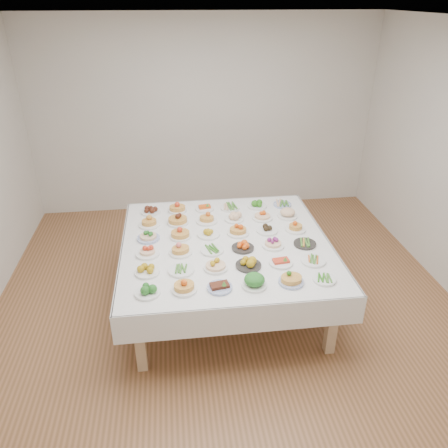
{
  "coord_description": "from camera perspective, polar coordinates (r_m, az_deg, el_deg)",
  "views": [
    {
      "loc": [
        -0.51,
        -3.8,
        2.99
      ],
      "look_at": [
        -0.01,
        0.15,
        0.88
      ],
      "focal_mm": 35.0,
      "sensor_mm": 36.0,
      "label": 1
    }
  ],
  "objects": [
    {
      "name": "dish_23",
      "position": [
        4.7,
        9.34,
        -0.3
      ],
      "size": [
        0.22,
        0.22,
        0.12
      ],
      "color": "white",
      "rests_on": "display_table"
    },
    {
      "name": "dish_18",
      "position": [
        4.53,
        -9.89,
        -1.31
      ],
      "size": [
        0.23,
        0.23,
        0.13
      ],
      "color": "#4C66B2",
      "rests_on": "display_table"
    },
    {
      "name": "room_envelope",
      "position": [
        4.01,
        0.47,
        11.1
      ],
      "size": [
        5.02,
        5.02,
        2.81
      ],
      "color": "#98623F",
      "rests_on": "ground"
    },
    {
      "name": "dish_34",
      "position": [
        5.17,
        4.35,
        2.7
      ],
      "size": [
        0.23,
        0.23,
        0.1
      ],
      "color": "white",
      "rests_on": "display_table"
    },
    {
      "name": "dish_35",
      "position": [
        5.25,
        7.62,
        2.64
      ],
      "size": [
        0.21,
        0.21,
        0.05
      ],
      "color": "#4C66B2",
      "rests_on": "display_table"
    },
    {
      "name": "dish_0",
      "position": [
        3.75,
        -10.01,
        -8.39
      ],
      "size": [
        0.22,
        0.22,
        0.1
      ],
      "color": "white",
      "rests_on": "display_table"
    },
    {
      "name": "dish_5",
      "position": [
        3.96,
        12.96,
        -7.0
      ],
      "size": [
        0.2,
        0.2,
        0.05
      ],
      "color": "white",
      "rests_on": "display_table"
    },
    {
      "name": "dish_31",
      "position": [
        5.07,
        -6.12,
        2.3
      ],
      "size": [
        0.21,
        0.21,
        0.13
      ],
      "color": "white",
      "rests_on": "display_table"
    },
    {
      "name": "dish_10",
      "position": [
        4.11,
        7.45,
        -4.76
      ],
      "size": [
        0.22,
        0.22,
        0.09
      ],
      "color": "white",
      "rests_on": "display_table"
    },
    {
      "name": "dish_4",
      "position": [
        3.85,
        8.81,
        -6.83
      ],
      "size": [
        0.22,
        0.22,
        0.14
      ],
      "color": "#4C66B2",
      "rests_on": "display_table"
    },
    {
      "name": "dish_32",
      "position": [
        5.1,
        -2.55,
        2.22
      ],
      "size": [
        0.22,
        0.22,
        0.09
      ],
      "color": "white",
      "rests_on": "display_table"
    },
    {
      "name": "dish_26",
      "position": [
        4.8,
        -2.28,
        0.91
      ],
      "size": [
        0.23,
        0.23,
        0.13
      ],
      "color": "white",
      "rests_on": "display_table"
    },
    {
      "name": "dish_30",
      "position": [
        5.08,
        -9.56,
        1.87
      ],
      "size": [
        0.22,
        0.22,
        0.1
      ],
      "color": "white",
      "rests_on": "display_table"
    },
    {
      "name": "dish_11",
      "position": [
        4.2,
        11.57,
        -4.64
      ],
      "size": [
        0.23,
        0.23,
        0.05
      ],
      "color": "white",
      "rests_on": "display_table"
    },
    {
      "name": "dish_28",
      "position": [
        4.89,
        5.05,
        1.33
      ],
      "size": [
        0.24,
        0.24,
        0.13
      ],
      "color": "white",
      "rests_on": "display_table"
    },
    {
      "name": "dish_13",
      "position": [
        4.24,
        -5.72,
        -3.04
      ],
      "size": [
        0.25,
        0.25,
        0.15
      ],
      "color": "white",
      "rests_on": "display_table"
    },
    {
      "name": "dish_14",
      "position": [
        4.27,
        -1.57,
        -3.33
      ],
      "size": [
        0.24,
        0.23,
        0.06
      ],
      "color": "white",
      "rests_on": "display_table"
    },
    {
      "name": "dish_2",
      "position": [
        3.75,
        -0.58,
        -8.0
      ],
      "size": [
        0.22,
        0.22,
        0.1
      ],
      "color": "#4C66B2",
      "rests_on": "display_table"
    },
    {
      "name": "dish_29",
      "position": [
        4.96,
        8.31,
        1.53
      ],
      "size": [
        0.22,
        0.22,
        0.13
      ],
      "color": "white",
      "rests_on": "display_table"
    },
    {
      "name": "dish_6",
      "position": [
        4.01,
        -10.02,
        -5.79
      ],
      "size": [
        0.22,
        0.22,
        0.1
      ],
      "color": "white",
      "rests_on": "display_table"
    },
    {
      "name": "dish_27",
      "position": [
        4.85,
        1.33,
        0.94
      ],
      "size": [
        0.21,
        0.21,
        0.09
      ],
      "color": "white",
      "rests_on": "display_table"
    },
    {
      "name": "dish_7",
      "position": [
        4.0,
        -5.63,
        -5.93
      ],
      "size": [
        0.24,
        0.24,
        0.05
      ],
      "color": "white",
      "rests_on": "display_table"
    },
    {
      "name": "display_table",
      "position": [
        4.48,
        0.24,
        -3.14
      ],
      "size": [
        2.11,
        2.11,
        0.75
      ],
      "color": "white",
      "rests_on": "ground"
    },
    {
      "name": "dish_22",
      "position": [
        4.64,
        5.66,
        -0.54
      ],
      "size": [
        0.22,
        0.22,
        0.1
      ],
      "color": "white",
      "rests_on": "display_table"
    },
    {
      "name": "dish_8",
      "position": [
        3.99,
        -1.1,
        -5.14
      ],
      "size": [
        0.22,
        0.22,
        0.13
      ],
      "color": "white",
      "rests_on": "display_table"
    },
    {
      "name": "dish_24",
      "position": [
        4.79,
        -9.78,
        0.52
      ],
      "size": [
        0.25,
        0.24,
        0.15
      ],
      "color": "white",
      "rests_on": "display_table"
    },
    {
      "name": "dish_3",
      "position": [
        3.78,
        3.99,
        -7.29
      ],
      "size": [
        0.22,
        0.22,
        0.14
      ],
      "color": "white",
      "rests_on": "display_table"
    },
    {
      "name": "dish_33",
      "position": [
        5.12,
        0.78,
        2.25
      ],
      "size": [
        0.22,
        0.22,
        0.06
      ],
      "color": "white",
      "rests_on": "display_table"
    },
    {
      "name": "dish_19",
      "position": [
        4.51,
        -5.75,
        -1.02
      ],
      "size": [
        0.22,
        0.22,
        0.14
      ],
      "color": "white",
      "rests_on": "display_table"
    },
    {
      "name": "dish_1",
      "position": [
        3.73,
        -5.24,
        -7.83
      ],
      "size": [
        0.23,
        0.22,
        0.14
      ],
      "color": "white",
      "rests_on": "display_table"
    },
    {
      "name": "dish_9",
      "position": [
        4.04,
        3.22,
        -4.96
      ],
      "size": [
        0.23,
        0.23,
        0.11
      ],
      "color": "#2C2927",
      "rests_on": "display_table"
    },
    {
      "name": "dish_16",
      "position": [
        4.37,
        6.43,
        -2.33
      ],
      "size": [
        0.22,
        0.22,
        0.12
      ],
      "color": "white",
      "rests_on": "display_table"
    },
    {
      "name": "dish_17",
      "position": [
        4.46,
        10.53,
        -2.43
      ],
      "size": [
        0.22,
        0.22,
        0.06
      ],
      "color": "#2C2927",
      "rests_on": "display_table"
    },
    {
      "name": "dish_20",
      "position": [
        4.55,
        -2.05,
        -1.07
      ],
      "size": [
        0.23,
        0.23,
        0.09
      ],
      "color": "white",
      "rests_on": "display_table"
    },
    {
      "name": "dish_21",
      "position": [
        4.56,
        1.85,
        -0.51
      ],
      "size": [
        0.23,
        0.23,
        0.15
      ],
      "color": "white",
      "rests_on": "display_table"
    },
    {
      "name": "dish_25",
      "position": [
        4.79,
        -6.08,
        0.86
      ],
      "size": [
        0.23,
        0.23,
        0.15
      ],
      "color": "white",
      "rests_on": "display_table"
    },
    {
      "name": "dish_12",
      "position": [
        4.27,
        -9.99,
        -3.29
      ],
      "size": [
        0.23,
        0.23,
        0.13
      ],
      "color": "white",
      "rests_on": "display_table"
    },
    {
      "name": "dish_15",
      "position": [
        4.31,
        2.48,
        -2.82
      ],
      "size": [
        0.22,
        0.22,
        0.09
      ],
      "color": "#2C2927",
      "rests_on": "display_table"
    }
  ]
}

